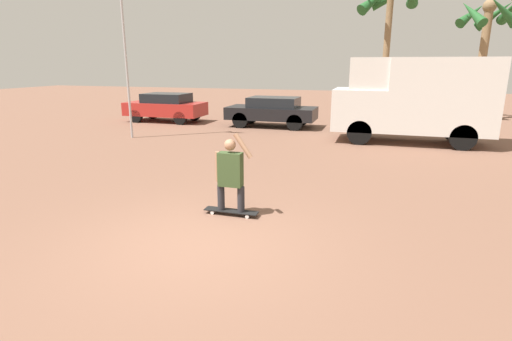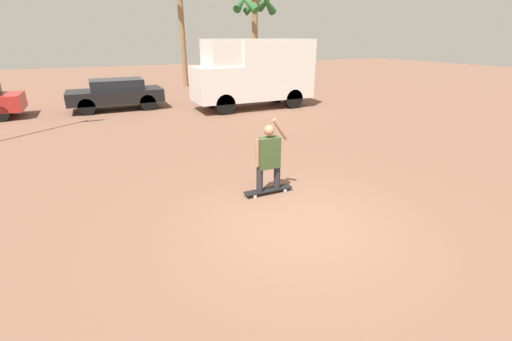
{
  "view_description": "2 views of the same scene",
  "coord_description": "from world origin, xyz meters",
  "px_view_note": "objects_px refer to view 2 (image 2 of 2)",
  "views": [
    {
      "loc": [
        2.71,
        -5.47,
        2.86
      ],
      "look_at": [
        0.32,
        2.23,
        0.71
      ],
      "focal_mm": 28.0,
      "sensor_mm": 36.0,
      "label": 1
    },
    {
      "loc": [
        -3.01,
        -4.58,
        3.15
      ],
      "look_at": [
        -0.11,
        1.64,
        0.47
      ],
      "focal_mm": 24.0,
      "sensor_mm": 36.0,
      "label": 2
    }
  ],
  "objects_px": {
    "parked_car_black": "(116,93)",
    "person_skateboarder": "(269,155)",
    "skateboard": "(268,190)",
    "palm_tree_near_van": "(255,12)",
    "camper_van": "(255,71)"
  },
  "relations": [
    {
      "from": "parked_car_black",
      "to": "person_skateboarder",
      "type": "bearing_deg",
      "value": -79.0
    },
    {
      "from": "skateboard",
      "to": "palm_tree_near_van",
      "type": "height_order",
      "value": "palm_tree_near_van"
    },
    {
      "from": "skateboard",
      "to": "palm_tree_near_van",
      "type": "xyz_separation_m",
      "value": [
        7.46,
        16.76,
        4.66
      ]
    },
    {
      "from": "camper_van",
      "to": "palm_tree_near_van",
      "type": "distance_m",
      "value": 9.19
    },
    {
      "from": "parked_car_black",
      "to": "palm_tree_near_van",
      "type": "relative_size",
      "value": 0.68
    },
    {
      "from": "parked_car_black",
      "to": "skateboard",
      "type": "bearing_deg",
      "value": -79.0
    },
    {
      "from": "skateboard",
      "to": "palm_tree_near_van",
      "type": "relative_size",
      "value": 0.18
    },
    {
      "from": "skateboard",
      "to": "parked_car_black",
      "type": "relative_size",
      "value": 0.26
    },
    {
      "from": "person_skateboarder",
      "to": "parked_car_black",
      "type": "height_order",
      "value": "person_skateboarder"
    },
    {
      "from": "person_skateboarder",
      "to": "camper_van",
      "type": "xyz_separation_m",
      "value": [
        3.81,
        8.9,
        0.8
      ]
    },
    {
      "from": "skateboard",
      "to": "camper_van",
      "type": "distance_m",
      "value": 9.81
    },
    {
      "from": "person_skateboarder",
      "to": "parked_car_black",
      "type": "bearing_deg",
      "value": 101.0
    },
    {
      "from": "person_skateboarder",
      "to": "camper_van",
      "type": "relative_size",
      "value": 0.28
    },
    {
      "from": "skateboard",
      "to": "parked_car_black",
      "type": "bearing_deg",
      "value": 101.0
    },
    {
      "from": "camper_van",
      "to": "palm_tree_near_van",
      "type": "relative_size",
      "value": 0.91
    }
  ]
}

